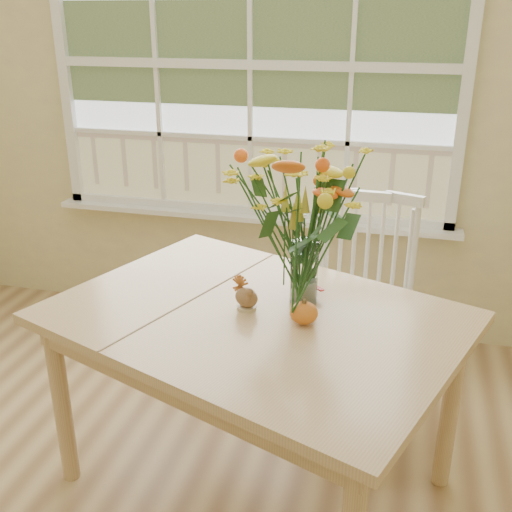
# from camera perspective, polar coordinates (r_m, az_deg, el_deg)

# --- Properties ---
(wall_back) EXTENTS (4.00, 0.02, 2.70)m
(wall_back) POSITION_cam_1_polar(r_m,az_deg,el_deg) (3.46, -0.40, 14.51)
(wall_back) COLOR beige
(wall_back) RESTS_ON floor
(window) EXTENTS (2.42, 0.12, 1.74)m
(window) POSITION_cam_1_polar(r_m,az_deg,el_deg) (3.40, -0.58, 17.45)
(window) COLOR silver
(window) RESTS_ON wall_back
(dining_table) EXTENTS (1.73, 1.49, 0.78)m
(dining_table) POSITION_cam_1_polar(r_m,az_deg,el_deg) (2.27, -0.13, -7.50)
(dining_table) COLOR tan
(dining_table) RESTS_ON floor
(windsor_chair) EXTENTS (0.48, 0.46, 1.02)m
(windsor_chair) POSITION_cam_1_polar(r_m,az_deg,el_deg) (2.89, 10.08, -3.60)
(windsor_chair) COLOR white
(windsor_chair) RESTS_ON floor
(flower_vase) EXTENTS (0.51, 0.51, 0.60)m
(flower_vase) POSITION_cam_1_polar(r_m,az_deg,el_deg) (2.19, 4.80, 4.26)
(flower_vase) COLOR white
(flower_vase) RESTS_ON dining_table
(pumpkin) EXTENTS (0.10, 0.10, 0.08)m
(pumpkin) POSITION_cam_1_polar(r_m,az_deg,el_deg) (2.14, 4.58, -5.52)
(pumpkin) COLOR #C76D17
(pumpkin) RESTS_ON dining_table
(turkey_figurine) EXTENTS (0.11, 0.10, 0.12)m
(turkey_figurine) POSITION_cam_1_polar(r_m,az_deg,el_deg) (2.23, -0.91, -3.99)
(turkey_figurine) COLOR #CCB78C
(turkey_figurine) RESTS_ON dining_table
(dark_gourd) EXTENTS (0.13, 0.10, 0.08)m
(dark_gourd) POSITION_cam_1_polar(r_m,az_deg,el_deg) (2.39, 4.79, -2.49)
(dark_gourd) COLOR #38160F
(dark_gourd) RESTS_ON dining_table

